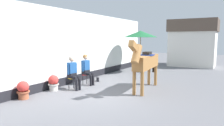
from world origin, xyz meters
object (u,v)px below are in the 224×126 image
(seated_visitor_near, at_px, (73,71))
(flower_planter_near, at_px, (23,90))
(flower_planter_far, at_px, (53,83))
(satchel_bag, at_px, (98,79))
(cafe_parasol, at_px, (141,34))
(seated_visitor_far, at_px, (87,68))
(saddled_horse_center, at_px, (145,62))

(seated_visitor_near, xyz_separation_m, flower_planter_near, (-0.56, -1.95, -0.44))
(seated_visitor_near, bearing_deg, flower_planter_far, -132.28)
(flower_planter_near, height_order, satchel_bag, flower_planter_near)
(flower_planter_near, relative_size, cafe_parasol, 0.25)
(seated_visitor_near, relative_size, satchel_bag, 4.96)
(seated_visitor_far, bearing_deg, flower_planter_near, -100.38)
(cafe_parasol, bearing_deg, seated_visitor_far, -98.64)
(flower_planter_near, bearing_deg, cafe_parasol, 80.68)
(cafe_parasol, bearing_deg, flower_planter_near, -99.32)
(flower_planter_far, bearing_deg, saddled_horse_center, 31.57)
(flower_planter_near, distance_m, cafe_parasol, 7.84)
(flower_planter_near, relative_size, satchel_bag, 2.29)
(saddled_horse_center, xyz_separation_m, flower_planter_near, (-3.20, -3.32, -0.82))
(saddled_horse_center, distance_m, satchel_bag, 2.90)
(seated_visitor_near, xyz_separation_m, cafe_parasol, (0.66, 5.52, 1.59))
(flower_planter_far, relative_size, cafe_parasol, 0.25)
(seated_visitor_far, distance_m, flower_planter_near, 3.00)
(cafe_parasol, distance_m, satchel_bag, 4.39)
(seated_visitor_near, height_order, saddled_horse_center, saddled_horse_center)
(seated_visitor_far, relative_size, flower_planter_near, 2.17)
(seated_visitor_near, bearing_deg, satchel_bag, 90.80)
(flower_planter_near, distance_m, satchel_bag, 3.82)
(seated_visitor_near, bearing_deg, saddled_horse_center, 27.34)
(saddled_horse_center, height_order, flower_planter_far, saddled_horse_center)
(saddled_horse_center, bearing_deg, flower_planter_far, -148.43)
(flower_planter_near, bearing_deg, satchel_bag, 81.87)
(cafe_parasol, bearing_deg, satchel_bag, -100.53)
(flower_planter_far, height_order, cafe_parasol, cafe_parasol)
(seated_visitor_near, xyz_separation_m, satchel_bag, (-0.03, 1.83, -0.68))
(seated_visitor_near, relative_size, saddled_horse_center, 0.46)
(seated_visitor_far, height_order, cafe_parasol, cafe_parasol)
(flower_planter_far, bearing_deg, seated_visitor_far, 72.11)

